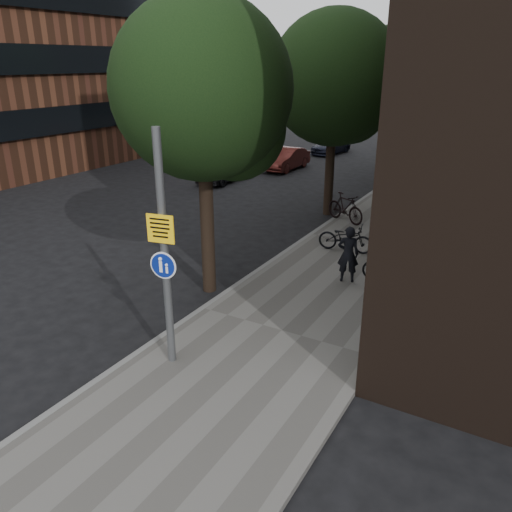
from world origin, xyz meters
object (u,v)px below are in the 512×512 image
Objects in this scene: pedestrian at (348,254)px; parked_car_near at (224,169)px; signpost at (165,252)px; parked_bike_facade_near at (393,268)px.

parked_car_near is at bearing -62.69° from pedestrian.
pedestrian is (1.73, 5.62, -1.59)m from signpost.
parked_bike_facade_near is (2.87, 6.16, -1.95)m from signpost.
signpost is 7.07m from parked_bike_facade_near.
pedestrian is 13.83m from parked_car_near.
parked_car_near reaches higher than parked_bike_facade_near.
signpost is at bearing 52.34° from pedestrian.
parked_car_near is at bearing 44.02° from parked_bike_facade_near.
pedestrian is at bearing 106.66° from parked_bike_facade_near.
parked_bike_facade_near is 0.45× the size of parked_car_near.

